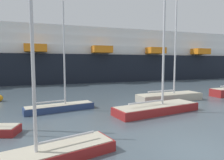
{
  "coord_description": "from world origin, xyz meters",
  "views": [
    {
      "loc": [
        -6.21,
        -7.35,
        4.16
      ],
      "look_at": [
        0.0,
        14.77,
        2.06
      ],
      "focal_mm": 31.72,
      "sensor_mm": 36.0,
      "label": 1
    }
  ],
  "objects_px": {
    "sailboat_5": "(157,106)",
    "cruise_ship": "(65,57)",
    "sailboat_3": "(47,150)",
    "sailboat_2": "(60,105)",
    "sailboat_0": "(170,96)"
  },
  "relations": [
    {
      "from": "sailboat_5",
      "to": "cruise_ship",
      "type": "xyz_separation_m",
      "value": [
        -5.93,
        30.68,
        4.68
      ]
    },
    {
      "from": "sailboat_5",
      "to": "cruise_ship",
      "type": "height_order",
      "value": "cruise_ship"
    },
    {
      "from": "sailboat_3",
      "to": "sailboat_5",
      "type": "height_order",
      "value": "sailboat_3"
    },
    {
      "from": "sailboat_5",
      "to": "sailboat_2",
      "type": "bearing_deg",
      "value": 147.4
    },
    {
      "from": "sailboat_2",
      "to": "sailboat_0",
      "type": "bearing_deg",
      "value": -7.36
    },
    {
      "from": "sailboat_0",
      "to": "cruise_ship",
      "type": "relative_size",
      "value": 0.11
    },
    {
      "from": "sailboat_2",
      "to": "sailboat_3",
      "type": "bearing_deg",
      "value": -108.54
    },
    {
      "from": "sailboat_0",
      "to": "sailboat_5",
      "type": "height_order",
      "value": "sailboat_0"
    },
    {
      "from": "sailboat_3",
      "to": "sailboat_0",
      "type": "bearing_deg",
      "value": -157.66
    },
    {
      "from": "sailboat_2",
      "to": "cruise_ship",
      "type": "relative_size",
      "value": 0.09
    },
    {
      "from": "sailboat_3",
      "to": "sailboat_5",
      "type": "relative_size",
      "value": 1.0
    },
    {
      "from": "sailboat_2",
      "to": "cruise_ship",
      "type": "height_order",
      "value": "cruise_ship"
    },
    {
      "from": "sailboat_5",
      "to": "sailboat_0",
      "type": "bearing_deg",
      "value": 35.02
    },
    {
      "from": "sailboat_0",
      "to": "sailboat_5",
      "type": "bearing_deg",
      "value": -138.54
    },
    {
      "from": "sailboat_0",
      "to": "sailboat_2",
      "type": "relative_size",
      "value": 1.25
    }
  ]
}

